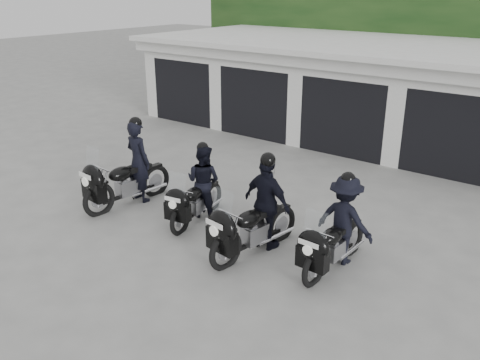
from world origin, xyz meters
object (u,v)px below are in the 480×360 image
Objects in this scene: police_bike_c at (260,210)px; police_bike_d at (340,227)px; police_bike_b at (199,187)px; police_bike_a at (127,170)px.

police_bike_c is 1.10× the size of police_bike_d.
police_bike_d is (3.22, 0.06, 0.03)m from police_bike_b.
police_bike_d is (5.02, 0.46, -0.05)m from police_bike_a.
police_bike_b is at bearing 176.72° from police_bike_c.
police_bike_a is at bearing -171.41° from police_bike_c.
police_bike_d is at bearing 24.72° from police_bike_c.
police_bike_a is 1.84m from police_bike_b.
police_bike_d is at bearing 10.35° from police_bike_a.
police_bike_c is 1.47m from police_bike_d.
police_bike_c is at bearing 5.71° from police_bike_a.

